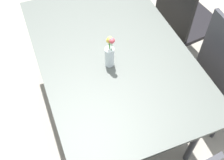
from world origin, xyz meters
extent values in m
plane|color=gray|center=(0.00, 0.00, 0.00)|extent=(12.00, 12.00, 0.00)
cube|color=#4C514C|center=(0.09, 0.04, 0.74)|extent=(1.60, 1.03, 0.02)
cube|color=#333338|center=(0.09, 0.04, 0.71)|extent=(1.56, 1.01, 0.02)
cylinder|color=#333338|center=(-0.57, -0.35, 0.36)|extent=(0.05, 0.05, 0.72)
cylinder|color=#333338|center=(0.76, -0.35, 0.36)|extent=(0.05, 0.05, 0.72)
cylinder|color=#333338|center=(0.76, 0.42, 0.36)|extent=(0.05, 0.05, 0.72)
cube|color=black|center=(0.45, -0.88, 0.46)|extent=(0.54, 0.54, 0.04)
cube|color=black|center=(0.43, -0.66, 0.73)|extent=(0.46, 0.08, 0.53)
cylinder|color=black|center=(0.70, -1.08, 0.22)|extent=(0.03, 0.03, 0.45)
cylinder|color=black|center=(0.26, -1.13, 0.22)|extent=(0.03, 0.03, 0.45)
cylinder|color=black|center=(0.65, -0.64, 0.22)|extent=(0.03, 0.03, 0.45)
cylinder|color=black|center=(0.21, -0.69, 0.22)|extent=(0.03, 0.03, 0.45)
cube|color=#2D2D33|center=(-0.26, -0.66, 0.76)|extent=(0.46, 0.04, 0.52)
cylinder|color=#2D2D33|center=(-0.04, -0.66, 0.24)|extent=(0.03, 0.03, 0.48)
cylinder|color=#2D2D33|center=(-0.48, -0.66, 0.24)|extent=(0.03, 0.03, 0.48)
cylinder|color=silver|center=(-0.01, 0.09, 0.82)|extent=(0.06, 0.06, 0.15)
cylinder|color=#569347|center=(0.00, 0.09, 0.91)|extent=(0.01, 0.01, 0.10)
sphere|color=white|center=(0.00, 0.09, 0.96)|extent=(0.03, 0.03, 0.03)
cylinder|color=#569347|center=(-0.01, 0.09, 0.92)|extent=(0.00, 0.01, 0.12)
sphere|color=#EFCC4C|center=(-0.01, 0.09, 0.98)|extent=(0.04, 0.04, 0.04)
cylinder|color=#569347|center=(-0.02, 0.08, 0.92)|extent=(0.00, 0.01, 0.12)
sphere|color=#DB4C56|center=(-0.02, 0.08, 0.98)|extent=(0.04, 0.04, 0.04)
cylinder|color=#569347|center=(0.00, 0.09, 0.91)|extent=(0.00, 0.01, 0.11)
sphere|color=#EFCC4C|center=(0.00, 0.09, 0.96)|extent=(0.04, 0.04, 0.04)
camera|label=1|loc=(-1.18, 0.53, 2.19)|focal=44.73mm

